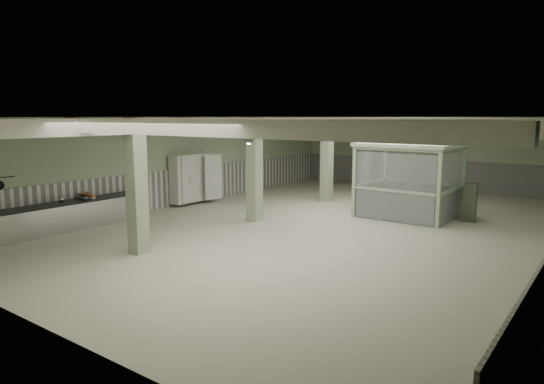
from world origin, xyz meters
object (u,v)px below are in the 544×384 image
Objects in this scene: prep_counter at (74,214)px; filing_cabinet at (470,202)px; walkin_cooler at (193,180)px; guard_booth at (410,167)px.

prep_counter is 13.43m from filing_cabinet.
filing_cabinet is at bearing 41.20° from prep_counter.
walkin_cooler is 1.63× the size of filing_cabinet.
walkin_cooler is 0.63× the size of guard_booth.
walkin_cooler is at bearing -170.25° from filing_cabinet.
guard_booth reaches higher than prep_counter.
prep_counter is at bearing -132.36° from guard_booth.
guard_booth is at bearing -174.19° from filing_cabinet.
guard_booth is 2.38m from filing_cabinet.
guard_booth is at bearing 45.88° from prep_counter.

